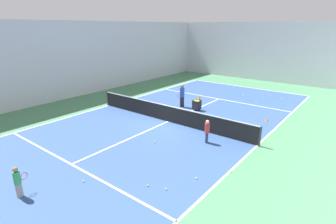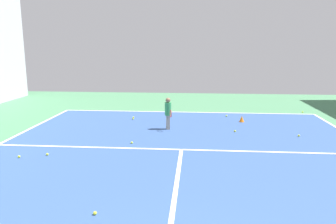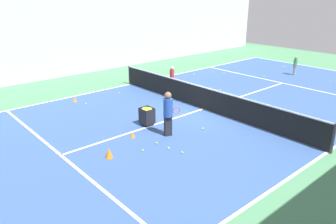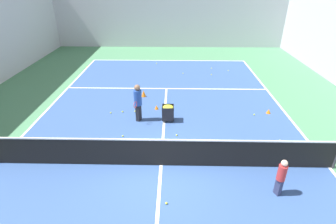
{
  "view_description": "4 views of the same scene",
  "coord_description": "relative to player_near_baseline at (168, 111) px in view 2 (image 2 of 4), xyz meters",
  "views": [
    {
      "loc": [
        9.58,
        -12.24,
        5.75
      ],
      "look_at": [
        0.0,
        0.0,
        0.64
      ],
      "focal_mm": 28.0,
      "sensor_mm": 36.0,
      "label": 1
    },
    {
      "loc": [
        -0.39,
        2.43,
        3.03
      ],
      "look_at": [
        0.6,
        -9.26,
        0.65
      ],
      "focal_mm": 35.0,
      "sensor_mm": 36.0,
      "label": 2
    },
    {
      "loc": [
        -9.58,
        10.56,
        5.09
      ],
      "look_at": [
        -1.14,
        3.14,
        0.94
      ],
      "focal_mm": 35.0,
      "sensor_mm": 36.0,
      "label": 3
    },
    {
      "loc": [
        0.4,
        -7.11,
        5.79
      ],
      "look_at": [
        0.17,
        3.11,
        0.44
      ],
      "focal_mm": 28.0,
      "sensor_mm": 36.0,
      "label": 4
    }
  ],
  "objects": [
    {
      "name": "line_service_near",
      "position": [
        -0.6,
        2.39,
        -0.67
      ],
      "size": [
        11.44,
        0.1,
        0.0
      ],
      "primitive_type": "cube",
      "color": "white",
      "rests_on": "ground"
    },
    {
      "name": "tennis_ball_2",
      "position": [
        -5.93,
        -3.55,
        -0.64
      ],
      "size": [
        0.07,
        0.07,
        0.07
      ],
      "primitive_type": "sphere",
      "color": "yellow",
      "rests_on": "ground"
    },
    {
      "name": "tennis_ball_16",
      "position": [
        0.98,
        1.91,
        -0.64
      ],
      "size": [
        0.07,
        0.07,
        0.07
      ],
      "primitive_type": "sphere",
      "color": "yellow",
      "rests_on": "ground"
    },
    {
      "name": "line_baseline_near",
      "position": [
        -0.6,
        -3.22,
        -0.67
      ],
      "size": [
        11.44,
        0.1,
        0.0
      ],
      "primitive_type": "cube",
      "color": "white",
      "rests_on": "ground"
    },
    {
      "name": "training_cone_2",
      "position": [
        -2.87,
        -1.44,
        -0.55
      ],
      "size": [
        0.2,
        0.2,
        0.25
      ],
      "primitive_type": "cone",
      "color": "orange",
      "rests_on": "ground"
    },
    {
      "name": "tennis_ball_23",
      "position": [
        -2.42,
        0.19,
        -0.64
      ],
      "size": [
        0.07,
        0.07,
        0.07
      ],
      "primitive_type": "sphere",
      "color": "yellow",
      "rests_on": "ground"
    },
    {
      "name": "tennis_ball_4",
      "position": [
        1.6,
        -1.49,
        -0.64
      ],
      "size": [
        0.07,
        0.07,
        0.07
      ],
      "primitive_type": "sphere",
      "color": "yellow",
      "rests_on": "ground"
    },
    {
      "name": "tennis_ball_24",
      "position": [
        3.14,
        3.23,
        -0.64
      ],
      "size": [
        0.07,
        0.07,
        0.07
      ],
      "primitive_type": "sphere",
      "color": "yellow",
      "rests_on": "ground"
    },
    {
      "name": "tennis_ball_20",
      "position": [
        -4.51,
        0.63,
        -0.64
      ],
      "size": [
        0.07,
        0.07,
        0.07
      ],
      "primitive_type": "sphere",
      "color": "yellow",
      "rests_on": "ground"
    },
    {
      "name": "player_near_baseline",
      "position": [
        0.0,
        0.0,
        0.0
      ],
      "size": [
        0.31,
        0.56,
        1.18
      ],
      "rotation": [
        0.0,
        0.0,
        1.82
      ],
      "color": "gray",
      "rests_on": "ground"
    },
    {
      "name": "tennis_ball_27",
      "position": [
        0.8,
        6.34,
        -0.64
      ],
      "size": [
        0.07,
        0.07,
        0.07
      ],
      "primitive_type": "sphere",
      "color": "yellow",
      "rests_on": "ground"
    },
    {
      "name": "tennis_ball_19",
      "position": [
        -2.35,
        -2.4,
        -0.64
      ],
      "size": [
        0.07,
        0.07,
        0.07
      ],
      "primitive_type": "sphere",
      "color": "yellow",
      "rests_on": "ground"
    },
    {
      "name": "tennis_ball_26",
      "position": [
        3.82,
        3.49,
        -0.64
      ],
      "size": [
        0.07,
        0.07,
        0.07
      ],
      "primitive_type": "sphere",
      "color": "yellow",
      "rests_on": "ground"
    },
    {
      "name": "tennis_ball_25",
      "position": [
        1.63,
        -1.76,
        -0.64
      ],
      "size": [
        0.07,
        0.07,
        0.07
      ],
      "primitive_type": "sphere",
      "color": "yellow",
      "rests_on": "ground"
    }
  ]
}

